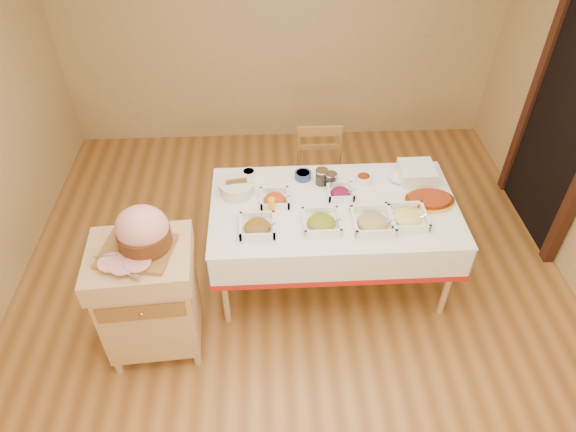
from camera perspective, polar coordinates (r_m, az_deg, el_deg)
The scene contains 23 objects.
room_shell at distance 3.19m, azimuth 1.00°, elevation 4.97°, with size 5.00×5.00×5.00m.
doorway at distance 4.69m, azimuth 28.55°, elevation 9.85°, with size 0.09×1.10×2.20m.
dining_table at distance 3.89m, azimuth 5.01°, elevation -0.64°, with size 1.82×1.02×0.76m.
butcher_cart at distance 3.60m, azimuth -15.22°, elevation -8.41°, with size 0.69×0.59×0.92m.
dining_chair at distance 4.50m, azimuth 3.52°, elevation 4.12°, with size 0.42×0.40×0.92m.
ham_on_board at distance 3.24m, azimuth -15.94°, elevation -1.82°, with size 0.46×0.44×0.31m.
serving_dish_a at distance 3.55m, azimuth -3.42°, elevation -1.20°, with size 0.25×0.25×0.11m.
serving_dish_b at distance 3.59m, azimuth 3.74°, elevation -0.71°, with size 0.26×0.26×0.11m.
serving_dish_c at distance 3.63m, azimuth 9.41°, elevation -0.64°, with size 0.29×0.29×0.12m.
serving_dish_d at distance 3.72m, azimuth 13.10°, elevation -0.14°, with size 0.27×0.27×0.10m.
serving_dish_e at distance 3.78m, azimuth -1.49°, elevation 1.87°, with size 0.22×0.21×0.10m.
serving_dish_f at distance 3.86m, azimuth 5.83°, elevation 2.62°, with size 0.20×0.19×0.09m.
small_bowl_left at distance 4.05m, azimuth -4.38°, elevation 4.77°, with size 0.11×0.11×0.05m.
small_bowl_mid at distance 4.01m, azimuth 1.67°, elevation 4.58°, with size 0.13×0.13×0.05m.
small_bowl_right at distance 4.01m, azimuth 8.37°, elevation 4.14°, with size 0.12×0.12×0.06m.
bowl_white_imported at distance 4.02m, azimuth 4.47°, elevation 4.30°, with size 0.15×0.15×0.04m, color white.
bowl_small_imported at distance 4.08m, azimuth 12.18°, elevation 4.11°, with size 0.15×0.15×0.05m, color white.
preserve_jar_left at distance 3.95m, azimuth 3.77°, elevation 4.31°, with size 0.10×0.10×0.13m.
preserve_jar_right at distance 3.94m, azimuth 4.79°, elevation 3.97°, with size 0.09×0.09×0.12m.
mustard_bottle at distance 3.67m, azimuth -1.82°, elevation 1.24°, with size 0.05×0.05×0.15m.
bread_basket at distance 3.88m, azimuth -5.70°, elevation 3.15°, with size 0.26×0.26×0.11m.
plate_stack at distance 4.12m, azimuth 14.10°, elevation 4.70°, with size 0.26×0.26×0.11m.
brass_platter at distance 3.93m, azimuth 15.45°, elevation 1.73°, with size 0.37×0.26×0.05m.
Camera 1 is at (-0.19, -2.56, 3.19)m, focal length 32.00 mm.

